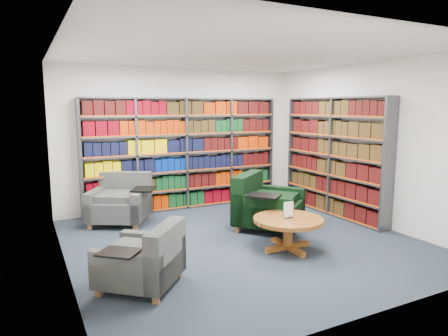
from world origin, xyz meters
name	(u,v)px	position (x,y,z in m)	size (l,w,h in m)	color
room_shell	(242,150)	(0.00, 0.00, 1.40)	(5.02, 5.02, 2.82)	#19222F
bookshelf_back	(185,154)	(0.00, 2.34, 1.10)	(4.00, 0.28, 2.20)	#47494F
bookshelf_right	(334,157)	(2.34, 0.60, 1.10)	(0.28, 2.50, 2.20)	#47494F
chair_teal_left	(121,203)	(-1.40, 1.88, 0.35)	(1.29, 1.29, 0.86)	#0E203C
chair_green_right	(264,207)	(0.66, 0.43, 0.37)	(1.41, 1.41, 0.91)	black
chair_teal_front	(147,262)	(-1.74, -0.90, 0.30)	(1.14, 1.14, 0.74)	#0E203C
coffee_table	(288,224)	(0.40, -0.63, 0.37)	(0.99, 0.99, 0.70)	olive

